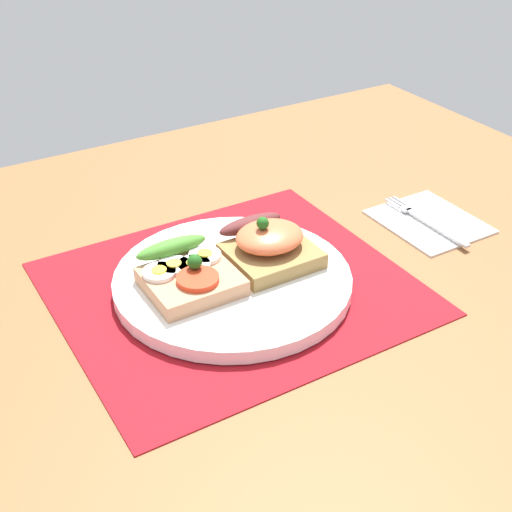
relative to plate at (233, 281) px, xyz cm
name	(u,v)px	position (x,y,z in cm)	size (l,w,h in cm)	color
ground_plane	(233,301)	(0.00, 0.00, -2.67)	(120.00, 90.00, 3.20)	brown
placemat	(233,288)	(0.00, 0.00, -0.92)	(37.46, 33.81, 0.30)	maroon
plate	(233,281)	(0.00, 0.00, 0.00)	(26.19, 26.19, 1.54)	white
sandwich_egg_tomato	(188,274)	(-4.99, 0.70, 2.19)	(9.41, 10.21, 4.02)	tan
sandwich_salmon	(268,244)	(5.03, 0.71, 2.81)	(9.52, 9.96, 5.72)	olive
napkin	(430,221)	(28.94, -0.15, -0.77)	(11.43, 13.07, 0.60)	white
fork	(424,219)	(27.98, 0.01, -0.31)	(1.62, 14.42, 0.32)	#B7B7BC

